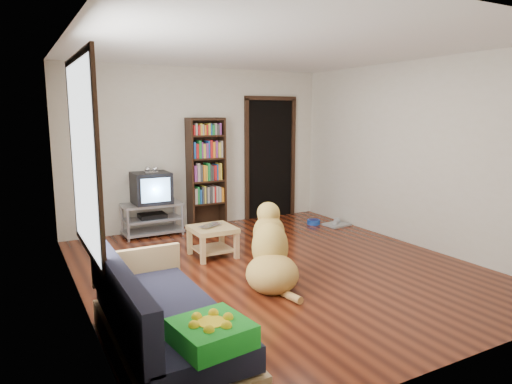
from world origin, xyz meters
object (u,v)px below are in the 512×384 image
green_cushion (212,333)px  dog_bowl (314,222)px  crt_tv (151,187)px  bookshelf (206,167)px  tv_stand (152,218)px  sofa (161,327)px  dog (271,255)px  laptop (213,226)px  grey_rag (337,224)px  coffee_table (213,236)px

green_cushion → dog_bowl: green_cushion is taller
crt_tv → bookshelf: bookshelf is taller
dog_bowl → crt_tv: crt_tv is taller
tv_stand → bookshelf: bookshelf is taller
sofa → dog: 1.80m
bookshelf → dog: size_ratio=1.64×
laptop → crt_tv: size_ratio=0.60×
grey_rag → coffee_table: size_ratio=0.73×
laptop → dog: bearing=-110.2°
dog_bowl → sofa: (-3.57, -2.98, 0.22)m
laptop → grey_rag: (2.51, 0.58, -0.40)m
crt_tv → dog: 2.79m
dog_bowl → coffee_table: size_ratio=0.40×
tv_stand → sofa: (-0.97, -3.63, -0.01)m
bookshelf → green_cushion: bearing=-112.1°
green_cushion → tv_stand: bearing=71.4°
grey_rag → coffee_table: 2.58m
dog_bowl → bookshelf: 2.05m
dog_bowl → coffee_table: coffee_table is taller
grey_rag → dog_bowl: bearing=140.2°
sofa → coffee_table: size_ratio=3.27×
green_cushion → grey_rag: size_ratio=1.12×
tv_stand → coffee_table: size_ratio=1.64×
laptop → dog: (0.16, -1.20, -0.08)m
bookshelf → coffee_table: bearing=-109.9°
crt_tv → dog: bearing=-78.4°
laptop → tv_stand: bearing=76.7°
laptop → crt_tv: crt_tv is taller
green_cushion → grey_rag: 5.10m
laptop → dog: 1.21m
green_cushion → tv_stand: (0.85, 4.33, -0.23)m
green_cushion → dog_bowl: bearing=39.3°
coffee_table → dog: bearing=-82.4°
coffee_table → bookshelf: bearing=70.1°
bookshelf → sofa: (-1.92, -3.72, -0.74)m
bookshelf → sofa: bearing=-117.3°
dog_bowl → bookshelf: (-1.65, 0.75, 0.96)m
dog_bowl → tv_stand: bearing=165.9°
tv_stand → dog: (0.55, -2.68, 0.06)m
sofa → dog_bowl: bearing=39.8°
bookshelf → dog_bowl: bearing=-24.3°
bookshelf → grey_rag: bearing=-27.0°
crt_tv → green_cushion: bearing=-101.1°
tv_stand → crt_tv: (0.00, 0.02, 0.47)m
green_cushion → tv_stand: 4.42m
tv_stand → dog: 2.74m
bookshelf → crt_tv: bearing=-175.7°
crt_tv → coffee_table: size_ratio=1.05×
dog_bowl → grey_rag: size_ratio=0.55×
coffee_table → crt_tv: bearing=104.8°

